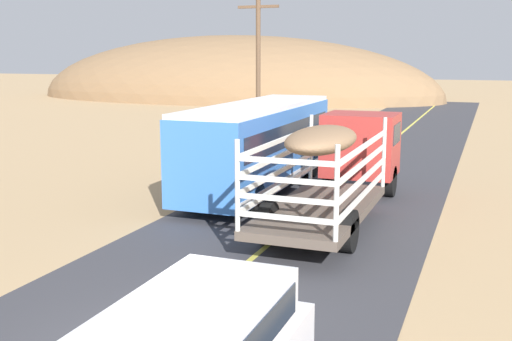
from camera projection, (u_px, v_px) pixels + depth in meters
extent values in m
cube|color=silver|center=(188.00, 336.00, 7.67)|extent=(1.75, 3.59, 0.80)
cube|color=#192333|center=(188.00, 334.00, 7.67)|extent=(1.79, 3.22, 0.44)
cube|color=#B2332D|center=(361.00, 144.00, 21.97)|extent=(2.50, 2.20, 2.20)
cube|color=#192333|center=(361.00, 132.00, 21.89)|extent=(2.53, 1.54, 0.70)
cube|color=brown|center=(320.00, 210.00, 17.22)|extent=(2.50, 6.40, 0.24)
cylinder|color=silver|center=(311.00, 148.00, 20.29)|extent=(0.12, 0.12, 2.20)
cylinder|color=silver|center=(384.00, 152.00, 19.46)|extent=(0.12, 0.12, 2.20)
cylinder|color=silver|center=(237.00, 186.00, 14.53)|extent=(0.12, 0.12, 2.20)
cylinder|color=silver|center=(337.00, 194.00, 13.69)|extent=(0.12, 0.12, 2.20)
cube|color=silver|center=(279.00, 187.00, 17.54)|extent=(0.08, 6.30, 0.12)
cube|color=silver|center=(364.00, 193.00, 16.69)|extent=(0.08, 6.30, 0.12)
cube|color=silver|center=(285.00, 218.00, 14.22)|extent=(2.40, 0.08, 0.12)
cube|color=silver|center=(280.00, 171.00, 17.46)|extent=(0.08, 6.30, 0.12)
cube|color=silver|center=(365.00, 177.00, 16.61)|extent=(0.08, 6.30, 0.12)
cube|color=silver|center=(285.00, 199.00, 14.13)|extent=(2.40, 0.08, 0.12)
cube|color=silver|center=(280.00, 156.00, 17.38)|extent=(0.08, 6.30, 0.12)
cube|color=silver|center=(365.00, 161.00, 16.53)|extent=(0.08, 6.30, 0.12)
cube|color=silver|center=(285.00, 180.00, 14.05)|extent=(2.40, 0.08, 0.12)
cube|color=silver|center=(280.00, 141.00, 17.30)|extent=(0.08, 6.30, 0.12)
cube|color=silver|center=(366.00, 145.00, 16.45)|extent=(0.08, 6.30, 0.12)
cube|color=silver|center=(285.00, 161.00, 13.97)|extent=(2.40, 0.08, 0.12)
ellipsoid|color=#8C6B4C|center=(322.00, 139.00, 16.86)|extent=(1.75, 3.84, 0.70)
cylinder|color=black|center=(330.00, 177.00, 22.59)|extent=(0.32, 1.10, 1.10)
cylinder|color=black|center=(390.00, 181.00, 21.82)|extent=(0.32, 1.10, 1.10)
cylinder|color=black|center=(268.00, 223.00, 16.46)|extent=(0.32, 1.10, 1.10)
cylinder|color=black|center=(349.00, 231.00, 15.69)|extent=(0.32, 1.10, 1.10)
cube|color=#3872C6|center=(259.00, 145.00, 22.60)|extent=(2.50, 10.00, 2.70)
cube|color=white|center=(259.00, 106.00, 22.33)|extent=(2.45, 9.80, 0.16)
cube|color=#192333|center=(259.00, 132.00, 22.51)|extent=(2.54, 9.20, 0.80)
cube|color=silver|center=(259.00, 176.00, 22.81)|extent=(2.53, 9.80, 0.36)
cylinder|color=black|center=(262.00, 161.00, 26.19)|extent=(0.30, 1.00, 1.00)
cylinder|color=black|center=(312.00, 164.00, 25.42)|extent=(0.30, 1.00, 1.00)
cylinder|color=black|center=(193.00, 193.00, 20.22)|extent=(0.30, 1.00, 1.00)
cylinder|color=black|center=(256.00, 198.00, 19.45)|extent=(0.30, 1.00, 1.00)
cylinder|color=brown|center=(258.00, 74.00, 32.09)|extent=(0.24, 0.24, 7.95)
cube|color=brown|center=(258.00, 7.00, 31.47)|extent=(2.20, 0.14, 0.14)
ellipsoid|color=olive|center=(230.00, 98.00, 71.19)|extent=(48.05, 22.87, 14.17)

